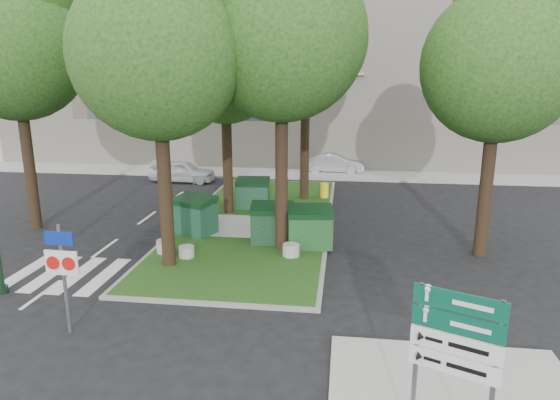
% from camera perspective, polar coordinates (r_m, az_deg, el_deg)
% --- Properties ---
extents(ground, '(120.00, 120.00, 0.00)m').
position_cam_1_polar(ground, '(14.51, -10.18, -11.53)').
color(ground, black).
rests_on(ground, ground).
extents(median_island, '(6.00, 16.00, 0.12)m').
position_cam_1_polar(median_island, '(21.65, -2.60, -2.37)').
color(median_island, '#194313').
rests_on(median_island, ground).
extents(median_kerb, '(6.30, 16.30, 0.10)m').
position_cam_1_polar(median_kerb, '(21.65, -2.60, -2.40)').
color(median_kerb, gray).
rests_on(median_kerb, ground).
extents(sidewalk_corner, '(5.00, 4.00, 0.12)m').
position_cam_1_polar(sidewalk_corner, '(11.11, 19.54, -20.60)').
color(sidewalk_corner, '#999993').
rests_on(sidewalk_corner, ground).
extents(building_sidewalk, '(42.00, 3.00, 0.12)m').
position_cam_1_polar(building_sidewalk, '(31.80, -0.21, 3.06)').
color(building_sidewalk, '#999993').
rests_on(building_sidewalk, ground).
extents(zebra_crossing, '(5.00, 3.00, 0.01)m').
position_cam_1_polar(zebra_crossing, '(17.18, -20.78, -8.05)').
color(zebra_crossing, silver).
rests_on(zebra_crossing, ground).
extents(apartment_building, '(41.00, 12.00, 16.00)m').
position_cam_1_polar(apartment_building, '(38.67, 1.32, 16.88)').
color(apartment_building, tan).
rests_on(apartment_building, ground).
extents(tree_median_near_left, '(5.20, 5.20, 10.53)m').
position_cam_1_polar(tree_median_near_left, '(16.00, -13.59, 17.68)').
color(tree_median_near_left, black).
rests_on(tree_median_near_left, ground).
extents(tree_median_near_right, '(5.60, 5.60, 11.46)m').
position_cam_1_polar(tree_median_near_right, '(17.18, 0.53, 20.04)').
color(tree_median_near_right, black).
rests_on(tree_median_near_right, ground).
extents(tree_median_mid, '(4.80, 4.80, 9.99)m').
position_cam_1_polar(tree_median_mid, '(22.07, -6.08, 16.08)').
color(tree_median_mid, black).
rests_on(tree_median_mid, ground).
extents(tree_median_far, '(5.80, 5.80, 11.93)m').
position_cam_1_polar(tree_median_far, '(24.62, 3.25, 19.07)').
color(tree_median_far, black).
rests_on(tree_median_far, ground).
extents(tree_street_left, '(5.40, 5.40, 11.00)m').
position_cam_1_polar(tree_street_left, '(22.38, -27.95, 16.27)').
color(tree_street_left, black).
rests_on(tree_street_left, ground).
extents(tree_street_right, '(5.00, 5.00, 10.06)m').
position_cam_1_polar(tree_street_right, '(18.17, 24.10, 15.37)').
color(tree_street_right, black).
rests_on(tree_street_right, ground).
extents(dumpster_a, '(1.95, 1.70, 1.51)m').
position_cam_1_polar(dumpster_a, '(19.92, -9.77, -1.71)').
color(dumpster_a, '#0F3A24').
rests_on(dumpster_a, median_island).
extents(dumpster_b, '(1.59, 1.16, 1.42)m').
position_cam_1_polar(dumpster_b, '(23.36, -3.11, 0.76)').
color(dumpster_b, '#123F26').
rests_on(dumpster_b, median_island).
extents(dumpster_c, '(1.68, 1.24, 1.48)m').
position_cam_1_polar(dumpster_c, '(18.61, -0.90, -2.69)').
color(dumpster_c, black).
rests_on(dumpster_c, median_island).
extents(dumpster_d, '(1.77, 1.35, 1.51)m').
position_cam_1_polar(dumpster_d, '(18.12, 3.45, -3.14)').
color(dumpster_d, '#144317').
rests_on(dumpster_d, median_island).
extents(bollard_left, '(0.62, 0.62, 0.44)m').
position_cam_1_polar(bollard_left, '(18.13, -12.97, -5.16)').
color(bollard_left, '#9C9B97').
rests_on(bollard_left, median_island).
extents(bollard_right, '(0.59, 0.59, 0.42)m').
position_cam_1_polar(bollard_right, '(17.35, 1.27, -5.72)').
color(bollard_right, '#A5A4A0').
rests_on(bollard_right, median_island).
extents(bollard_mid, '(0.54, 0.54, 0.38)m').
position_cam_1_polar(bollard_mid, '(17.53, -10.63, -5.82)').
color(bollard_mid, '#A0A19B').
rests_on(bollard_mid, median_island).
extents(litter_bin, '(0.42, 0.42, 0.74)m').
position_cam_1_polar(litter_bin, '(25.43, 5.09, 1.12)').
color(litter_bin, yellow).
rests_on(litter_bin, median_island).
extents(traffic_sign_pole, '(0.84, 0.09, 2.81)m').
position_cam_1_polar(traffic_sign_pole, '(13.19, -23.60, -6.75)').
color(traffic_sign_pole, slate).
rests_on(traffic_sign_pole, ground).
extents(directional_sign, '(1.33, 0.63, 2.87)m').
position_cam_1_polar(directional_sign, '(8.74, 19.43, -15.63)').
color(directional_sign, slate).
rests_on(directional_sign, sidewalk_corner).
extents(car_white, '(3.83, 1.57, 1.30)m').
position_cam_1_polar(car_white, '(30.00, -11.07, 3.25)').
color(car_white, silver).
rests_on(car_white, ground).
extents(car_silver, '(3.87, 1.43, 1.27)m').
position_cam_1_polar(car_silver, '(32.41, 6.18, 4.22)').
color(car_silver, '#989AA0').
rests_on(car_silver, ground).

